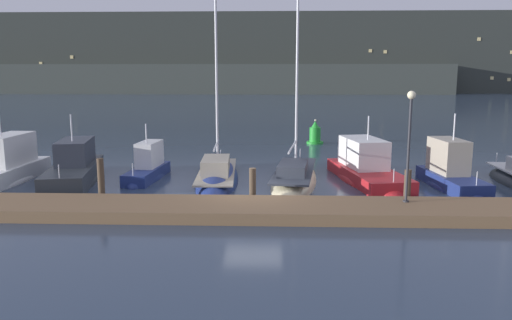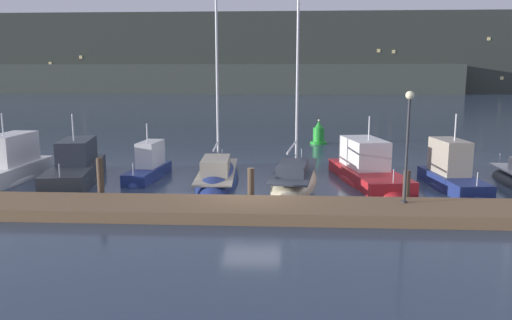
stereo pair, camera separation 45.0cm
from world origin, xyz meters
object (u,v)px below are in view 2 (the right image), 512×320
at_px(motorboat_berth_1, 7,173).
at_px(motorboat_berth_7, 452,180).
at_px(sailboat_berth_5, 294,181).
at_px(motorboat_berth_2, 76,174).
at_px(sailboat_berth_4, 217,179).
at_px(channel_buoy, 319,135).
at_px(motorboat_berth_6, 367,174).
at_px(dock_lamppost, 408,129).
at_px(motorboat_berth_3, 149,172).

distance_m(motorboat_berth_1, motorboat_berth_7, 21.89).
bearing_deg(sailboat_berth_5, motorboat_berth_1, -178.80).
xyz_separation_m(motorboat_berth_1, motorboat_berth_7, (21.89, -0.26, -0.03)).
bearing_deg(sailboat_berth_5, motorboat_berth_2, -179.36).
xyz_separation_m(motorboat_berth_2, sailboat_berth_4, (7.11, 0.45, -0.26)).
bearing_deg(channel_buoy, sailboat_berth_4, -113.71).
xyz_separation_m(motorboat_berth_6, motorboat_berth_7, (3.74, -1.35, 0.07)).
height_order(motorboat_berth_1, sailboat_berth_4, sailboat_berth_4).
height_order(motorboat_berth_1, dock_lamppost, dock_lamppost).
distance_m(sailboat_berth_5, channel_buoy, 14.14).
xyz_separation_m(motorboat_berth_1, sailboat_berth_5, (14.47, 0.30, -0.33)).
bearing_deg(motorboat_berth_7, channel_buoy, 110.08).
xyz_separation_m(motorboat_berth_2, sailboat_berth_5, (10.99, 0.12, -0.27)).
bearing_deg(dock_lamppost, motorboat_berth_3, 153.21).
xyz_separation_m(motorboat_berth_7, dock_lamppost, (-3.29, -4.56, 2.89)).
xyz_separation_m(channel_buoy, dock_lamppost, (2.03, -19.09, 2.61)).
bearing_deg(motorboat_berth_3, motorboat_berth_2, -165.74).
height_order(sailboat_berth_4, sailboat_berth_5, sailboat_berth_5).
relative_size(motorboat_berth_1, motorboat_berth_3, 1.50).
bearing_deg(sailboat_berth_5, sailboat_berth_4, 175.14).
height_order(motorboat_berth_1, motorboat_berth_6, motorboat_berth_1).
relative_size(motorboat_berth_1, sailboat_berth_4, 0.62).
bearing_deg(sailboat_berth_4, motorboat_berth_6, 3.43).
bearing_deg(motorboat_berth_1, sailboat_berth_4, 3.42).
bearing_deg(sailboat_berth_5, channel_buoy, 81.41).
relative_size(motorboat_berth_1, dock_lamppost, 1.67).
height_order(motorboat_berth_2, motorboat_berth_7, motorboat_berth_7).
relative_size(motorboat_berth_7, dock_lamppost, 1.30).
distance_m(motorboat_berth_1, motorboat_berth_3, 7.03).
distance_m(motorboat_berth_2, dock_lamppost, 16.20).
distance_m(motorboat_berth_3, dock_lamppost, 13.39).
bearing_deg(motorboat_berth_1, channel_buoy, 40.73).
height_order(motorboat_berth_3, motorboat_berth_7, motorboat_berth_7).
relative_size(motorboat_berth_1, channel_buoy, 3.83).
bearing_deg(motorboat_berth_6, motorboat_berth_2, -176.46).
height_order(motorboat_berth_3, motorboat_berth_6, motorboat_berth_6).
bearing_deg(motorboat_berth_6, sailboat_berth_4, -176.57).
distance_m(motorboat_berth_3, channel_buoy, 16.35).
height_order(motorboat_berth_3, dock_lamppost, dock_lamppost).
bearing_deg(motorboat_berth_1, motorboat_berth_7, -0.69).
relative_size(motorboat_berth_2, sailboat_berth_5, 0.62).
bearing_deg(motorboat_berth_3, sailboat_berth_5, -5.77).
bearing_deg(motorboat_berth_3, channel_buoy, 53.92).
distance_m(motorboat_berth_2, motorboat_berth_7, 18.42).
relative_size(sailboat_berth_4, dock_lamppost, 2.70).
bearing_deg(sailboat_berth_4, motorboat_berth_7, -4.54).
relative_size(motorboat_berth_3, channel_buoy, 2.55).
height_order(sailboat_berth_4, motorboat_berth_6, sailboat_berth_4).
distance_m(sailboat_berth_4, motorboat_berth_6, 7.58).
xyz_separation_m(motorboat_berth_3, channel_buoy, (9.63, 13.21, 0.38)).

